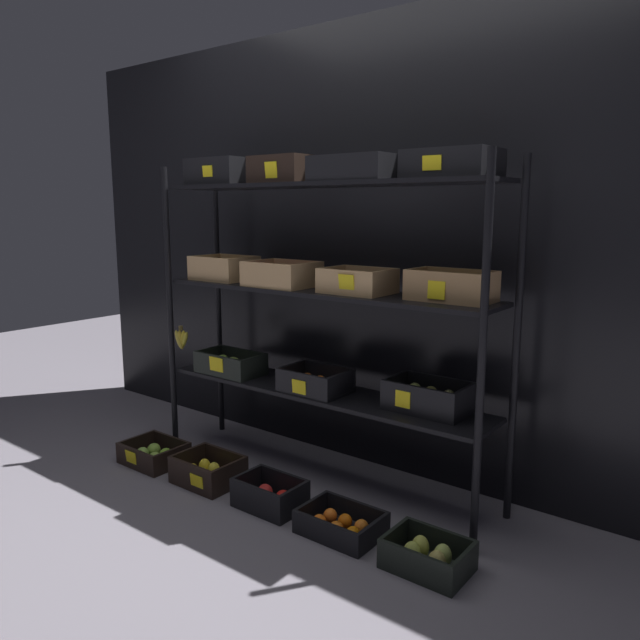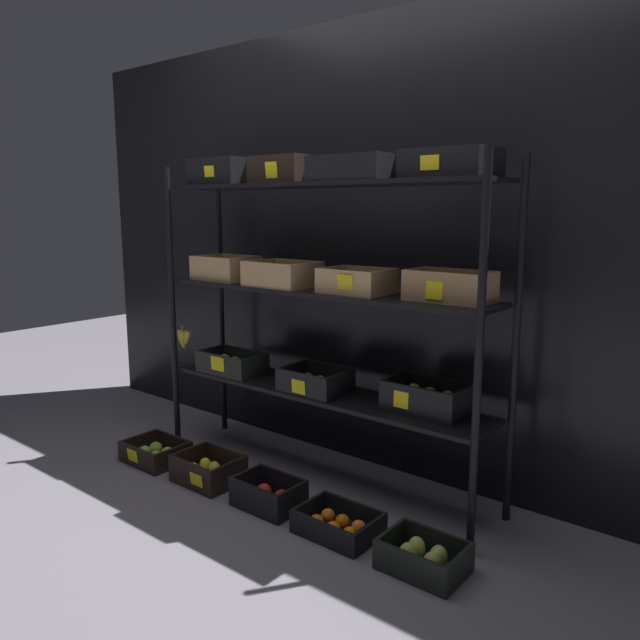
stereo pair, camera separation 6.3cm
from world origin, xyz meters
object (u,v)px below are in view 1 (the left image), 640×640
Objects in this scene: display_rack at (321,283)px; crate_ground_lemon at (208,472)px; crate_ground_tangerine at (341,525)px; crate_ground_pear at (428,556)px; crate_ground_apple_green at (154,455)px; crate_ground_apple_red at (270,496)px.

display_rack is 1.09m from crate_ground_lemon.
display_rack is 5.71× the size of crate_ground_tangerine.
crate_ground_tangerine is at bearing -43.65° from display_rack.
crate_ground_tangerine is at bearing 178.85° from crate_ground_pear.
crate_ground_tangerine is (1.22, 0.02, -0.01)m from crate_ground_apple_green.
display_rack is 6.07× the size of crate_ground_lemon.
crate_ground_apple_red is at bearing 179.99° from crate_ground_pear.
display_rack is 1.31m from crate_ground_apple_green.
display_rack is 1.10m from crate_ground_tangerine.
crate_ground_apple_red is at bearing -178.82° from crate_ground_tangerine.
crate_ground_apple_red is at bearing 0.61° from crate_ground_apple_green.
crate_ground_lemon is 1.02× the size of crate_ground_pear.
crate_ground_lemon is at bearing -136.88° from display_rack.
crate_ground_pear is (0.41, -0.01, 0.01)m from crate_ground_tangerine.
crate_ground_lemon is 1.04× the size of crate_ground_apple_red.
display_rack is at bearing 154.34° from crate_ground_pear.
crate_ground_apple_green is 0.41m from crate_ground_lemon.
crate_ground_lemon reaches higher than crate_ground_pear.
crate_ground_lemon is at bearing 179.82° from crate_ground_pear.
crate_ground_pear is (1.62, 0.01, 0.01)m from crate_ground_apple_green.
crate_ground_tangerine is 1.08× the size of crate_ground_pear.
crate_ground_apple_red reaches higher than crate_ground_apple_green.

